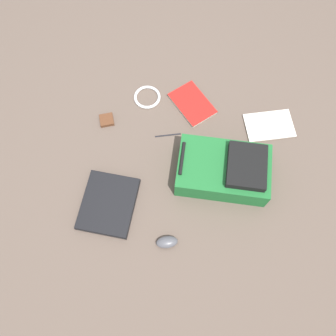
# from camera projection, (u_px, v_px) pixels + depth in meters

# --- Properties ---
(ground_plane) EXTENTS (3.81, 3.81, 0.00)m
(ground_plane) POSITION_uv_depth(u_px,v_px,m) (173.00, 168.00, 1.86)
(ground_plane) COLOR brown
(backpack) EXTENTS (0.30, 0.46, 0.18)m
(backpack) POSITION_uv_depth(u_px,v_px,m) (225.00, 170.00, 1.77)
(backpack) COLOR #1E662D
(backpack) RESTS_ON ground_plane
(laptop) EXTENTS (0.33, 0.29, 0.03)m
(laptop) POSITION_uv_depth(u_px,v_px,m) (108.00, 204.00, 1.77)
(laptop) COLOR black
(laptop) RESTS_ON ground_plane
(book_red) EXTENTS (0.30, 0.29, 0.02)m
(book_red) POSITION_uv_depth(u_px,v_px,m) (192.00, 104.00, 2.00)
(book_red) COLOR silver
(book_red) RESTS_ON ground_plane
(book_manual) EXTENTS (0.23, 0.29, 0.01)m
(book_manual) POSITION_uv_depth(u_px,v_px,m) (269.00, 126.00, 1.95)
(book_manual) COLOR silver
(book_manual) RESTS_ON ground_plane
(computer_mouse) EXTENTS (0.08, 0.11, 0.04)m
(computer_mouse) POSITION_uv_depth(u_px,v_px,m) (167.00, 242.00, 1.69)
(computer_mouse) COLOR #4C4C51
(computer_mouse) RESTS_ON ground_plane
(cable_coil) EXTENTS (0.15, 0.15, 0.02)m
(cable_coil) POSITION_uv_depth(u_px,v_px,m) (147.00, 97.00, 2.02)
(cable_coil) COLOR silver
(cable_coil) RESTS_ON ground_plane
(pen_black) EXTENTS (0.04, 0.14, 0.01)m
(pen_black) POSITION_uv_depth(u_px,v_px,m) (168.00, 135.00, 1.93)
(pen_black) COLOR black
(pen_black) RESTS_ON ground_plane
(earbud_pouch) EXTENTS (0.09, 0.09, 0.02)m
(earbud_pouch) POSITION_uv_depth(u_px,v_px,m) (107.00, 120.00, 1.96)
(earbud_pouch) COLOR #59331E
(earbud_pouch) RESTS_ON ground_plane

